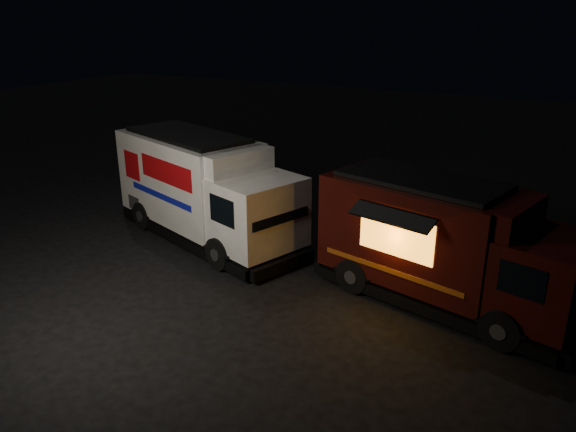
# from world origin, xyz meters

# --- Properties ---
(ground) EXTENTS (80.00, 80.00, 0.00)m
(ground) POSITION_xyz_m (0.00, 0.00, 0.00)
(ground) COLOR black
(ground) RESTS_ON ground
(white_truck) EXTENTS (7.75, 4.77, 3.33)m
(white_truck) POSITION_xyz_m (-1.53, 2.63, 1.66)
(white_truck) COLOR white
(white_truck) RESTS_ON ground
(red_truck) EXTENTS (7.11, 4.01, 3.12)m
(red_truck) POSITION_xyz_m (6.20, 2.00, 1.56)
(red_truck) COLOR black
(red_truck) RESTS_ON ground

